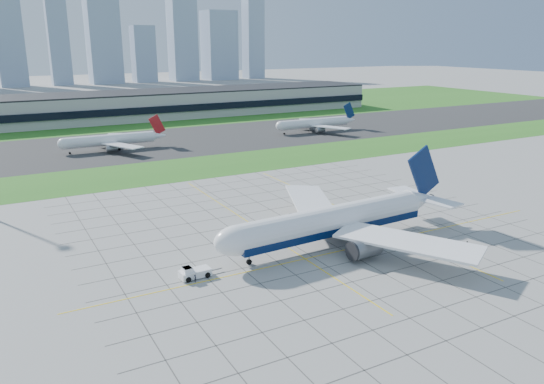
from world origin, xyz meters
The scene contains 13 objects.
ground centered at (0.00, 0.00, 0.00)m, with size 1400.00×1400.00×0.00m, color #989893.
grass_median centered at (0.00, 90.00, 0.02)m, with size 700.00×35.00×0.04m, color #29661D.
asphalt_taxiway centered at (0.00, 145.00, 0.03)m, with size 700.00×75.00×0.04m, color #383838.
grass_far centered at (0.00, 255.00, 0.02)m, with size 700.00×145.00×0.04m, color #29661D.
apron_markings centered at (0.43, 11.09, 0.02)m, with size 120.00×130.00×0.03m.
terminal centered at (40.00, 229.87, 7.89)m, with size 260.00×43.00×15.80m.
city_skyline centered at (-8.71, 520.00, 59.09)m, with size 523.00×32.40×160.00m.
airliner centered at (0.39, 2.37, 5.53)m, with size 64.24×64.98×20.21m.
pushback_tug centered at (-34.32, 0.58, 1.11)m, with size 9.06×3.45×2.50m.
crew_near centered at (-34.71, -1.39, 0.78)m, with size 0.57×0.37×1.55m, color black.
crew_far centered at (25.59, -14.18, 0.78)m, with size 0.76×0.59×1.57m, color black.
distant_jet_1 centered at (-19.60, 137.84, 4.49)m, with size 43.31×42.66×14.08m.
distant_jet_2 centered at (83.09, 136.33, 4.49)m, with size 45.61×42.66×14.08m.
Camera 1 is at (-66.95, -90.96, 44.99)m, focal length 35.00 mm.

